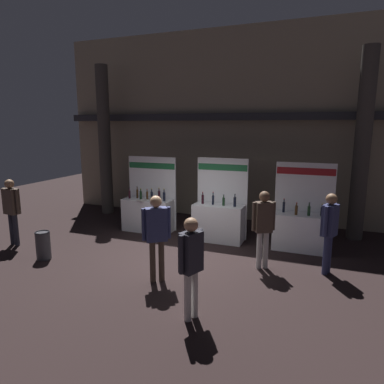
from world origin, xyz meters
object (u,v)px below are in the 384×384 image
object	(u,v)px
exhibitor_booth_0	(148,212)
exhibitor_booth_2	(302,228)
visitor_0	(263,223)
visitor_2	(191,259)
visitor_4	(156,230)
visitor_1	(11,206)
visitor_3	(329,226)
trash_bin	(43,245)
exhibitor_booth_1	(219,219)

from	to	relation	value
exhibitor_booth_0	exhibitor_booth_2	world-z (taller)	exhibitor_booth_0
visitor_0	visitor_2	distance (m)	2.67
visitor_4	visitor_1	bearing A→B (deg)	135.35
visitor_3	trash_bin	bearing A→B (deg)	126.65
visitor_2	visitor_3	world-z (taller)	visitor_3
exhibitor_booth_1	exhibitor_booth_2	size ratio (longest dim) A/B	1.02
trash_bin	exhibitor_booth_1	bearing A→B (deg)	38.72
exhibitor_booth_1	visitor_1	distance (m)	5.67
exhibitor_booth_0	visitor_1	bearing A→B (deg)	-138.50
trash_bin	visitor_1	size ratio (longest dim) A/B	0.38
exhibitor_booth_1	exhibitor_booth_2	xyz separation A→B (m)	(2.25, 0.06, -0.03)
visitor_3	visitor_4	bearing A→B (deg)	139.82
visitor_2	exhibitor_booth_2	bearing A→B (deg)	1.82
visitor_1	visitor_2	xyz separation A→B (m)	(5.87, -1.71, -0.04)
visitor_3	visitor_4	size ratio (longest dim) A/B	0.98
exhibitor_booth_0	visitor_3	distance (m)	5.40
visitor_1	visitor_2	bearing A→B (deg)	-9.32
exhibitor_booth_2	exhibitor_booth_1	bearing A→B (deg)	-178.46
visitor_2	visitor_4	distance (m)	1.62
exhibitor_booth_1	exhibitor_booth_2	world-z (taller)	exhibitor_booth_1
visitor_3	exhibitor_booth_1	bearing A→B (deg)	88.61
exhibitor_booth_0	trash_bin	xyz separation A→B (m)	(-1.31, -3.00, -0.25)
trash_bin	visitor_1	xyz separation A→B (m)	(-1.51, 0.51, 0.76)
visitor_0	visitor_2	size ratio (longest dim) A/B	1.02
exhibitor_booth_0	visitor_1	distance (m)	3.80
visitor_4	visitor_3	bearing A→B (deg)	-10.24
exhibitor_booth_2	trash_bin	world-z (taller)	exhibitor_booth_2
visitor_0	trash_bin	bearing A→B (deg)	-12.81
trash_bin	visitor_0	xyz separation A→B (m)	(5.11, 1.37, 0.74)
visitor_3	exhibitor_booth_0	bearing A→B (deg)	97.67
trash_bin	visitor_4	world-z (taller)	visitor_4
exhibitor_booth_1	visitor_3	bearing A→B (deg)	-24.24
exhibitor_booth_2	visitor_3	size ratio (longest dim) A/B	1.26
visitor_0	visitor_3	distance (m)	1.40
visitor_1	visitor_3	distance (m)	8.08
exhibitor_booth_1	visitor_2	bearing A→B (deg)	-79.67
visitor_3	visitor_4	xyz separation A→B (m)	(-3.33, -1.70, 0.02)
exhibitor_booth_1	exhibitor_booth_0	bearing A→B (deg)	177.30
trash_bin	visitor_1	bearing A→B (deg)	161.28
visitor_4	visitor_2	bearing A→B (deg)	-79.86
visitor_0	visitor_1	size ratio (longest dim) A/B	0.99
exhibitor_booth_1	visitor_0	size ratio (longest dim) A/B	1.29
visitor_1	visitor_3	bearing A→B (deg)	14.63
visitor_4	visitor_0	bearing A→B (deg)	-0.23
exhibitor_booth_0	exhibitor_booth_2	bearing A→B (deg)	-0.60
exhibitor_booth_2	visitor_3	xyz separation A→B (m)	(0.64, -1.36, 0.51)
visitor_2	exhibitor_booth_1	bearing A→B (deg)	32.06
exhibitor_booth_0	visitor_4	world-z (taller)	exhibitor_booth_0
exhibitor_booth_2	visitor_0	xyz separation A→B (m)	(-0.75, -1.59, 0.50)
visitor_1	visitor_4	bearing A→B (deg)	-0.53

